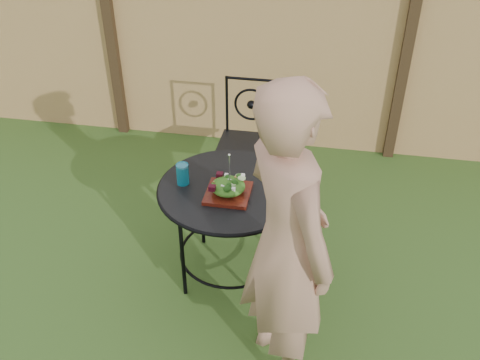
{
  "coord_description": "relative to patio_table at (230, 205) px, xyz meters",
  "views": [
    {
      "loc": [
        0.69,
        -2.29,
        2.67
      ],
      "look_at": [
        0.2,
        0.43,
        0.75
      ],
      "focal_mm": 40.0,
      "sensor_mm": 36.0,
      "label": 1
    }
  ],
  "objects": [
    {
      "name": "salad_plate",
      "position": [
        0.0,
        -0.08,
        0.15
      ],
      "size": [
        0.27,
        0.27,
        0.02
      ],
      "primitive_type": "cube",
      "color": "#40090A",
      "rests_on": "patio_table"
    },
    {
      "name": "salad",
      "position": [
        0.0,
        -0.08,
        0.2
      ],
      "size": [
        0.21,
        0.21,
        0.08
      ],
      "primitive_type": "ellipsoid",
      "color": "#235614",
      "rests_on": "salad_plate"
    },
    {
      "name": "drinking_glass",
      "position": [
        -0.3,
        -0.01,
        0.21
      ],
      "size": [
        0.08,
        0.08,
        0.14
      ],
      "primitive_type": "cylinder",
      "color": "#0C708D",
      "rests_on": "patio_table"
    },
    {
      "name": "diner",
      "position": [
        0.42,
        -0.67,
        0.31
      ],
      "size": [
        0.74,
        0.78,
        1.8
      ],
      "primitive_type": "imported",
      "rotation": [
        0.0,
        0.0,
        2.21
      ],
      "color": "tan",
      "rests_on": "ground"
    },
    {
      "name": "fence",
      "position": [
        -0.15,
        1.82,
        0.36
      ],
      "size": [
        8.0,
        0.12,
        1.9
      ],
      "color": "tan",
      "rests_on": "ground"
    },
    {
      "name": "fork",
      "position": [
        0.01,
        -0.08,
        0.33
      ],
      "size": [
        0.01,
        0.01,
        0.18
      ],
      "primitive_type": "cylinder",
      "color": "silver",
      "rests_on": "salad"
    },
    {
      "name": "ground",
      "position": [
        -0.15,
        -0.38,
        -0.59
      ],
      "size": [
        60.0,
        60.0,
        0.0
      ],
      "primitive_type": "plane",
      "color": "#214315",
      "rests_on": "ground"
    },
    {
      "name": "patio_chair",
      "position": [
        -0.05,
        1.0,
        -0.08
      ],
      "size": [
        0.46,
        0.46,
        0.95
      ],
      "color": "black",
      "rests_on": "ground"
    },
    {
      "name": "patio_table",
      "position": [
        0.0,
        0.0,
        0.0
      ],
      "size": [
        0.92,
        0.92,
        0.72
      ],
      "color": "black",
      "rests_on": "ground"
    }
  ]
}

